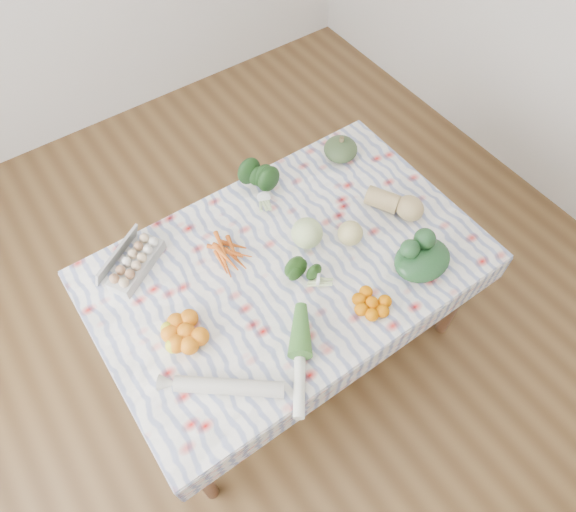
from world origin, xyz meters
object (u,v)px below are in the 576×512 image
object	(u,v)px
dining_table	(288,274)
kabocha_squash	(341,149)
cabbage	(307,233)
butternut_squash	(395,202)
egg_carton	(136,263)
grapefruit	(350,233)

from	to	relation	value
dining_table	kabocha_squash	xyz separation A→B (m)	(0.58, 0.37, 0.14)
cabbage	butternut_squash	world-z (taller)	cabbage
butternut_squash	cabbage	bearing A→B (deg)	140.65
egg_carton	kabocha_squash	xyz separation A→B (m)	(1.12, 0.03, 0.02)
egg_carton	butternut_squash	distance (m)	1.17
butternut_squash	grapefruit	bearing A→B (deg)	155.03
egg_carton	dining_table	bearing A→B (deg)	-63.68
butternut_squash	kabocha_squash	bearing A→B (deg)	60.21
dining_table	kabocha_squash	world-z (taller)	kabocha_squash
grapefruit	cabbage	bearing A→B (deg)	147.97
dining_table	kabocha_squash	size ratio (longest dim) A/B	9.64
cabbage	butternut_squash	bearing A→B (deg)	-10.80
dining_table	butternut_squash	world-z (taller)	butternut_squash
butternut_squash	dining_table	bearing A→B (deg)	147.58
egg_carton	kabocha_squash	bearing A→B (deg)	-29.63
egg_carton	kabocha_squash	distance (m)	1.12
kabocha_squash	cabbage	world-z (taller)	cabbage
egg_carton	butternut_squash	xyz separation A→B (m)	(1.11, -0.39, 0.02)
kabocha_squash	cabbage	xyz separation A→B (m)	(-0.45, -0.33, 0.01)
egg_carton	butternut_squash	world-z (taller)	butternut_squash
butternut_squash	egg_carton	bearing A→B (deg)	132.26
egg_carton	grapefruit	size ratio (longest dim) A/B	2.61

